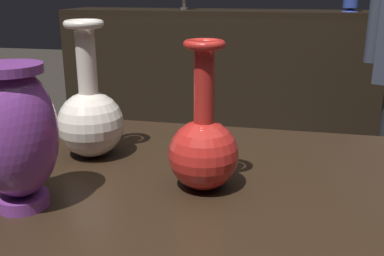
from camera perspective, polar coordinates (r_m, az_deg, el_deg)
back_display_shelf at (r=3.00m, az=8.58°, el=5.19°), size 2.60×0.40×0.99m
vase_centerpiece at (r=0.75m, az=1.48°, el=-2.34°), size 0.12×0.12×0.25m
vase_tall_behind at (r=0.72m, az=-21.69°, el=-0.57°), size 0.13×0.13×0.23m
vase_left_accent at (r=0.92m, az=-12.89°, el=1.48°), size 0.13×0.13×0.27m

